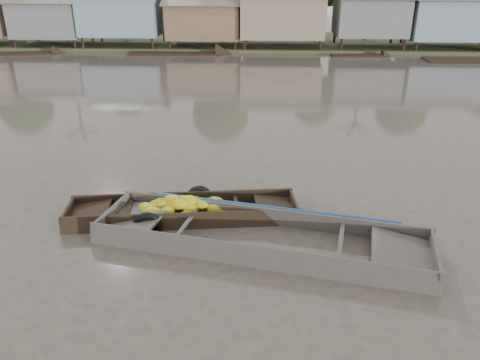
{
  "coord_description": "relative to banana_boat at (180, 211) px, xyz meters",
  "views": [
    {
      "loc": [
        1.23,
        -10.36,
        6.02
      ],
      "look_at": [
        0.62,
        1.18,
        0.8
      ],
      "focal_mm": 35.0,
      "sensor_mm": 36.0,
      "label": 1
    }
  ],
  "objects": [
    {
      "name": "distant_boats",
      "position": [
        9.2,
        23.1,
        -0.24
      ],
      "size": [
        46.59,
        16.44,
        0.35
      ],
      "color": "black",
      "rests_on": "ground"
    },
    {
      "name": "ground",
      "position": [
        0.95,
        -0.48,
        -0.19
      ],
      "size": [
        120.0,
        120.0,
        0.0
      ],
      "primitive_type": "plane",
      "color": "#494038",
      "rests_on": "ground"
    },
    {
      "name": "banana_boat",
      "position": [
        0.0,
        0.0,
        0.0
      ],
      "size": [
        6.19,
        2.22,
        0.82
      ],
      "rotation": [
        0.0,
        0.0,
        0.13
      ],
      "color": "black",
      "rests_on": "ground"
    },
    {
      "name": "riverbank",
      "position": [
        3.98,
        31.39,
        2.89
      ],
      "size": [
        120.0,
        12.47,
        10.22
      ],
      "color": "#384723",
      "rests_on": "ground"
    },
    {
      "name": "viewer_boat",
      "position": [
        2.19,
        -1.21,
        -0.12
      ],
      "size": [
        8.2,
        3.65,
        0.64
      ],
      "rotation": [
        0.0,
        0.0,
        -0.21
      ],
      "color": "#3C3733",
      "rests_on": "ground"
    }
  ]
}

